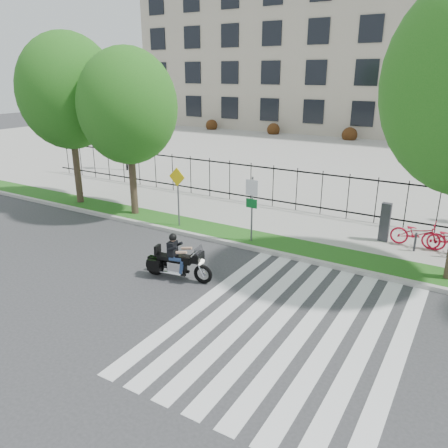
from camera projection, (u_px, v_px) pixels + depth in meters
The scene contains 14 objects.
ground at pixel (148, 283), 13.73m from camera, with size 120.00×120.00×0.00m, color #323234.
curb at pixel (217, 240), 17.02m from camera, with size 60.00×0.20×0.15m, color #A9A89F.
grass_verge at pixel (228, 234), 17.71m from camera, with size 60.00×1.50×0.15m, color #1C4E13.
sidewalk at pixel (256, 217), 19.74m from camera, with size 60.00×3.50×0.15m, color #AEACA3.
plaza at pixel (359, 157), 33.95m from camera, with size 80.00×34.00×0.10m, color #AEACA3.
crosswalk_stripes at pixel (290, 326), 11.38m from camera, with size 5.70×8.00×0.01m, color silver, non-canonical shape.
iron_fence at pixel (273, 186), 20.80m from camera, with size 30.00×0.06×2.00m, color black, non-canonical shape.
office_building at pixel (417, 37), 46.83m from camera, with size 60.00×21.90×20.15m.
lamp_post_left at pixel (124, 123), 28.24m from camera, with size 1.06×0.70×4.25m.
street_tree_0 at pixel (68, 92), 20.14m from camera, with size 4.59×4.59×7.94m.
street_tree_1 at pixel (128, 107), 18.55m from camera, with size 4.27×4.27×7.21m.
sign_pole_regulatory at pixel (252, 201), 16.25m from camera, with size 0.50×0.09×2.50m.
sign_pole_warning at pixel (178, 189), 17.93m from camera, with size 0.78×0.09×2.49m.
motorcycle_rider at pixel (177, 261), 13.82m from camera, with size 2.36×0.87×1.83m.
Camera 1 is at (8.44, -9.35, 6.24)m, focal length 35.00 mm.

